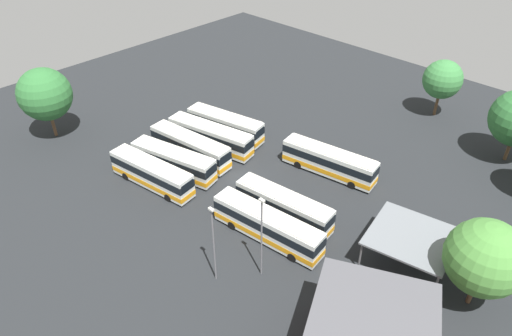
{
  "coord_description": "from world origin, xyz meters",
  "views": [
    {
      "loc": [
        33.8,
        -32.8,
        35.03
      ],
      "look_at": [
        0.98,
        1.42,
        1.52
      ],
      "focal_mm": 33.09,
      "sensor_mm": 36.0,
      "label": 1
    }
  ],
  "objects_px": {
    "maintenance_shelter": "(412,237)",
    "tree_west_edge": "(485,258)",
    "bus_row0_slot4": "(225,125)",
    "tree_northeast": "(45,94)",
    "bus_row0_slot0": "(152,173)",
    "bus_row0_slot2": "(190,147)",
    "lamp_post_by_building": "(214,242)",
    "tree_north_edge": "(443,79)",
    "bus_row0_slot1": "(174,161)",
    "bus_row0_slot3": "(210,136)",
    "bus_row1_slot1": "(284,206)",
    "bus_row1_slot4": "(329,161)",
    "bus_row1_slot0": "(267,225)",
    "lamp_post_far_corner": "(262,235)"
  },
  "relations": [
    {
      "from": "bus_row1_slot1",
      "to": "bus_row1_slot4",
      "type": "bearing_deg",
      "value": 98.8
    },
    {
      "from": "bus_row1_slot0",
      "to": "tree_west_edge",
      "type": "height_order",
      "value": "tree_west_edge"
    },
    {
      "from": "bus_row1_slot1",
      "to": "bus_row1_slot4",
      "type": "relative_size",
      "value": 0.94
    },
    {
      "from": "bus_row1_slot0",
      "to": "lamp_post_by_building",
      "type": "distance_m",
      "value": 8.1
    },
    {
      "from": "bus_row0_slot1",
      "to": "bus_row0_slot4",
      "type": "bearing_deg",
      "value": 100.12
    },
    {
      "from": "bus_row0_slot1",
      "to": "tree_northeast",
      "type": "height_order",
      "value": "tree_northeast"
    },
    {
      "from": "bus_row0_slot4",
      "to": "bus_row1_slot1",
      "type": "bearing_deg",
      "value": -23.72
    },
    {
      "from": "tree_northeast",
      "to": "tree_west_edge",
      "type": "relative_size",
      "value": 1.1
    },
    {
      "from": "bus_row0_slot2",
      "to": "tree_northeast",
      "type": "bearing_deg",
      "value": -152.71
    },
    {
      "from": "bus_row0_slot3",
      "to": "bus_row1_slot1",
      "type": "distance_m",
      "value": 17.37
    },
    {
      "from": "bus_row0_slot2",
      "to": "bus_row1_slot4",
      "type": "bearing_deg",
      "value": 32.86
    },
    {
      "from": "bus_row0_slot1",
      "to": "bus_row1_slot0",
      "type": "distance_m",
      "value": 16.49
    },
    {
      "from": "bus_row1_slot1",
      "to": "bus_row0_slot3",
      "type": "bearing_deg",
      "value": 165.7
    },
    {
      "from": "lamp_post_by_building",
      "to": "bus_row0_slot2",
      "type": "bearing_deg",
      "value": 146.65
    },
    {
      "from": "bus_row0_slot0",
      "to": "bus_row1_slot1",
      "type": "distance_m",
      "value": 16.77
    },
    {
      "from": "bus_row0_slot2",
      "to": "bus_row1_slot4",
      "type": "xyz_separation_m",
      "value": [
        15.15,
        9.79,
        0.0
      ]
    },
    {
      "from": "bus_row1_slot4",
      "to": "lamp_post_by_building",
      "type": "bearing_deg",
      "value": -83.0
    },
    {
      "from": "maintenance_shelter",
      "to": "tree_west_edge",
      "type": "xyz_separation_m",
      "value": [
        6.64,
        -0.45,
        2.29
      ]
    },
    {
      "from": "bus_row1_slot4",
      "to": "tree_west_edge",
      "type": "bearing_deg",
      "value": -18.9
    },
    {
      "from": "tree_northeast",
      "to": "bus_row0_slot0",
      "type": "bearing_deg",
      "value": 7.34
    },
    {
      "from": "bus_row1_slot1",
      "to": "lamp_post_far_corner",
      "type": "distance_m",
      "value": 9.01
    },
    {
      "from": "tree_west_edge",
      "to": "bus_row1_slot4",
      "type": "bearing_deg",
      "value": 161.1
    },
    {
      "from": "bus_row0_slot4",
      "to": "tree_west_edge",
      "type": "bearing_deg",
      "value": -6.96
    },
    {
      "from": "lamp_post_by_building",
      "to": "tree_west_edge",
      "type": "bearing_deg",
      "value": 37.07
    },
    {
      "from": "bus_row0_slot2",
      "to": "bus_row0_slot1",
      "type": "bearing_deg",
      "value": -72.92
    },
    {
      "from": "bus_row0_slot2",
      "to": "bus_row1_slot4",
      "type": "relative_size",
      "value": 0.99
    },
    {
      "from": "bus_row0_slot1",
      "to": "bus_row1_slot0",
      "type": "bearing_deg",
      "value": -2.05
    },
    {
      "from": "bus_row0_slot2",
      "to": "tree_north_edge",
      "type": "height_order",
      "value": "tree_north_edge"
    },
    {
      "from": "bus_row0_slot4",
      "to": "bus_row1_slot1",
      "type": "relative_size",
      "value": 1.01
    },
    {
      "from": "maintenance_shelter",
      "to": "tree_west_edge",
      "type": "bearing_deg",
      "value": -3.88
    },
    {
      "from": "bus_row0_slot3",
      "to": "tree_west_edge",
      "type": "height_order",
      "value": "tree_west_edge"
    },
    {
      "from": "bus_row0_slot2",
      "to": "lamp_post_by_building",
      "type": "relative_size",
      "value": 1.39
    },
    {
      "from": "bus_row0_slot1",
      "to": "tree_west_edge",
      "type": "xyz_separation_m",
      "value": [
        35.44,
        6.06,
        3.85
      ]
    },
    {
      "from": "bus_row0_slot4",
      "to": "tree_north_edge",
      "type": "distance_m",
      "value": 32.56
    },
    {
      "from": "bus_row0_slot2",
      "to": "bus_row1_slot0",
      "type": "relative_size",
      "value": 0.95
    },
    {
      "from": "bus_row1_slot0",
      "to": "maintenance_shelter",
      "type": "distance_m",
      "value": 14.31
    },
    {
      "from": "bus_row0_slot1",
      "to": "bus_row0_slot4",
      "type": "relative_size",
      "value": 1.0
    },
    {
      "from": "bus_row1_slot4",
      "to": "tree_northeast",
      "type": "relative_size",
      "value": 1.23
    },
    {
      "from": "tree_west_edge",
      "to": "maintenance_shelter",
      "type": "bearing_deg",
      "value": 176.12
    },
    {
      "from": "bus_row0_slot1",
      "to": "tree_west_edge",
      "type": "height_order",
      "value": "tree_west_edge"
    },
    {
      "from": "bus_row1_slot0",
      "to": "lamp_post_by_building",
      "type": "relative_size",
      "value": 1.46
    },
    {
      "from": "bus_row0_slot4",
      "to": "tree_west_edge",
      "type": "xyz_separation_m",
      "value": [
        37.34,
        -4.56,
        3.85
      ]
    },
    {
      "from": "bus_row0_slot1",
      "to": "tree_north_edge",
      "type": "distance_m",
      "value": 40.87
    },
    {
      "from": "tree_north_edge",
      "to": "tree_northeast",
      "type": "bearing_deg",
      "value": -129.96
    },
    {
      "from": "bus_row0_slot0",
      "to": "tree_northeast",
      "type": "distance_m",
      "value": 20.45
    },
    {
      "from": "tree_west_edge",
      "to": "bus_row0_slot1",
      "type": "bearing_deg",
      "value": -170.3
    },
    {
      "from": "tree_northeast",
      "to": "lamp_post_by_building",
      "type": "bearing_deg",
      "value": -3.4
    },
    {
      "from": "bus_row0_slot4",
      "to": "tree_north_edge",
      "type": "height_order",
      "value": "tree_north_edge"
    },
    {
      "from": "bus_row0_slot2",
      "to": "bus_row1_slot0",
      "type": "xyz_separation_m",
      "value": [
        17.58,
        -4.19,
        0.0
      ]
    },
    {
      "from": "bus_row0_slot3",
      "to": "maintenance_shelter",
      "type": "distance_m",
      "value": 30.01
    }
  ]
}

